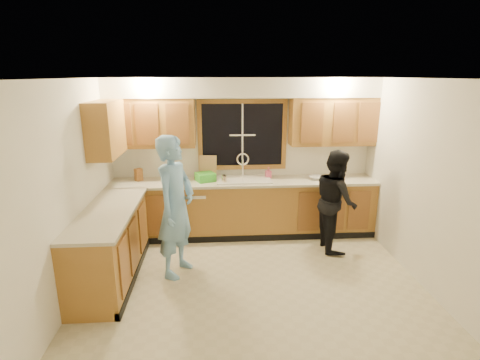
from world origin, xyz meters
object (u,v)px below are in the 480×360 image
man (176,207)px  knife_block (139,175)px  soap_bottle (268,173)px  stove (97,267)px  woman (336,200)px  dish_crate (205,177)px  dishwasher (191,212)px  bowl (316,178)px  sink (244,183)px

man → knife_block: (-0.70, 1.27, 0.10)m
man → soap_bottle: (1.37, 1.28, 0.09)m
stove → soap_bottle: 2.98m
stove → woman: (3.12, 1.22, 0.30)m
stove → dish_crate: size_ratio=3.27×
dishwasher → bowl: size_ratio=3.73×
stove → man: size_ratio=0.49×
dish_crate → soap_bottle: (1.02, 0.10, 0.03)m
dishwasher → man: bearing=-95.5°
man → knife_block: size_ratio=9.44×
stove → soap_bottle: (2.21, 1.92, 0.56)m
sink → dish_crate: (-0.61, 0.00, 0.12)m
woman → knife_block: woman is taller
dishwasher → woman: 2.27m
bowl → man: bearing=-151.4°
dish_crate → dishwasher: bearing=-175.8°
sink → woman: (1.32, -0.60, -0.11)m
dishwasher → soap_bottle: 1.40m
stove → bowl: bowl is taller
dishwasher → dish_crate: 0.62m
dish_crate → soap_bottle: size_ratio=1.53×
stove → man: (0.84, 0.64, 0.47)m
dishwasher → knife_block: bearing=172.6°
man → knife_block: 1.46m
dishwasher → soap_bottle: bearing=5.2°
stove → bowl: (2.96, 1.80, 0.50)m
dishwasher → man: (-0.11, -1.17, 0.51)m
sink → soap_bottle: 0.45m
man → woman: size_ratio=1.22×
man → bowl: size_ratio=8.36×
man → bowl: bearing=-37.2°
knife_block → soap_bottle: knife_block is taller
knife_block → bowl: knife_block is taller
dishwasher → bowl: bowl is taller
bowl → stove: bearing=-148.7°
woman → soap_bottle: size_ratio=8.39×
dishwasher → soap_bottle: (1.26, 0.11, 0.60)m
woman → bowl: bearing=14.8°
stove → soap_bottle: size_ratio=5.01×
stove → dish_crate: (1.19, 1.83, 0.53)m
sink → dish_crate: bearing=179.7°
dishwasher → stove: 2.04m
soap_bottle → bowl: bearing=-9.1°
bowl → soap_bottle: bearing=170.9°
woman → dish_crate: 2.03m
woman → dishwasher: bearing=74.9°
sink → bowl: sink is taller
sink → soap_bottle: (0.41, 0.10, 0.15)m
sink → woman: 1.45m
soap_bottle → sink: bearing=-166.4°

